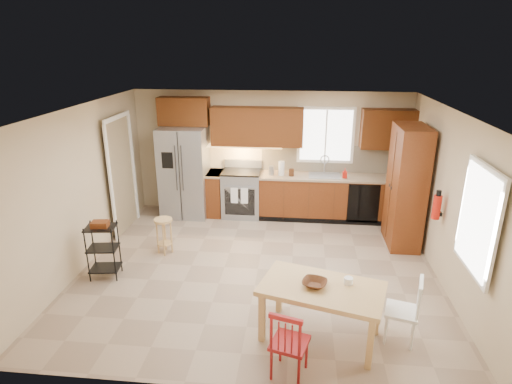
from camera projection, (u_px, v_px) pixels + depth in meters
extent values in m
plane|color=tan|center=(258.00, 269.00, 6.77)|extent=(5.50, 5.50, 0.00)
cube|color=silver|center=(258.00, 110.00, 5.93)|extent=(5.50, 5.00, 0.02)
cube|color=#CCB793|center=(270.00, 153.00, 8.69)|extent=(5.50, 0.02, 2.50)
cube|color=#CCB793|center=(232.00, 285.00, 4.01)|extent=(5.50, 0.02, 2.50)
cube|color=#CCB793|center=(82.00, 189.00, 6.62)|extent=(0.02, 5.00, 2.50)
cube|color=#CCB793|center=(450.00, 202.00, 6.08)|extent=(0.02, 5.00, 2.50)
cube|color=gray|center=(185.00, 172.00, 8.62)|extent=(0.92, 0.75, 1.82)
cube|color=gray|center=(242.00, 194.00, 8.71)|extent=(0.76, 0.63, 0.92)
cube|color=#663012|center=(215.00, 193.00, 8.79)|extent=(0.30, 0.60, 0.90)
cube|color=#663012|center=(333.00, 197.00, 8.55)|extent=(2.92, 0.60, 0.90)
cube|color=black|center=(363.00, 204.00, 8.23)|extent=(0.60, 0.02, 0.78)
cube|color=beige|center=(334.00, 159.00, 8.58)|extent=(2.92, 0.03, 0.55)
cube|color=#542A0E|center=(184.00, 111.00, 8.41)|extent=(1.00, 0.35, 0.55)
cube|color=#542A0E|center=(257.00, 127.00, 8.36)|extent=(1.80, 0.35, 0.75)
cube|color=#542A0E|center=(388.00, 129.00, 8.12)|extent=(1.00, 0.35, 0.75)
cube|color=white|center=(326.00, 135.00, 8.43)|extent=(1.12, 0.04, 1.12)
cube|color=gray|center=(324.00, 178.00, 8.44)|extent=(0.62, 0.46, 0.16)
cube|color=#FFBF66|center=(242.00, 146.00, 8.50)|extent=(1.60, 0.30, 0.01)
imported|color=red|center=(345.00, 173.00, 8.26)|extent=(0.09, 0.09, 0.19)
cylinder|color=white|center=(281.00, 168.00, 8.41)|extent=(0.12, 0.12, 0.28)
cylinder|color=gray|center=(271.00, 170.00, 8.45)|extent=(0.11, 0.11, 0.18)
cylinder|color=#4E2A15|center=(291.00, 172.00, 8.39)|extent=(0.10, 0.10, 0.14)
cube|color=#663012|center=(406.00, 187.00, 7.31)|extent=(0.50, 0.95, 2.10)
cylinder|color=red|center=(437.00, 207.00, 6.28)|extent=(0.12, 0.12, 0.36)
cube|color=white|center=(479.00, 220.00, 4.94)|extent=(0.04, 1.02, 1.32)
cube|color=#8C7A59|center=(121.00, 176.00, 7.89)|extent=(0.04, 0.95, 2.10)
imported|color=#4E2A15|center=(314.00, 286.00, 5.00)|extent=(0.35, 0.35, 0.07)
cylinder|color=white|center=(348.00, 282.00, 5.03)|extent=(0.12, 0.12, 0.11)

